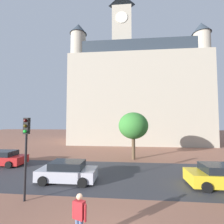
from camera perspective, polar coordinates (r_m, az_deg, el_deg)
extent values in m
plane|color=#93604C|center=(15.35, 0.62, -19.72)|extent=(120.00, 120.00, 0.00)
cube|color=#38383D|center=(13.42, -0.12, -22.17)|extent=(120.00, 7.61, 0.00)
cube|color=#B2A893|center=(33.46, 8.99, 3.54)|extent=(25.44, 13.72, 16.57)
cube|color=#2D3842|center=(35.83, 8.85, 18.77)|extent=(23.40, 12.63, 2.40)
cube|color=#B2A893|center=(34.66, 3.73, 13.66)|extent=(4.09, 4.09, 28.86)
cylinder|color=silver|center=(37.86, 3.56, 31.62)|extent=(2.46, 0.15, 2.46)
cylinder|color=#B2A893|center=(29.83, -12.61, 8.61)|extent=(2.80, 2.80, 20.89)
cone|color=#2D3842|center=(34.06, -12.34, 27.82)|extent=(3.20, 3.20, 2.00)
cylinder|color=#B2A893|center=(31.37, 30.75, 7.42)|extent=(2.80, 2.80, 19.82)
cone|color=#2D3842|center=(34.99, 30.18, 25.28)|extent=(3.20, 3.20, 2.00)
cube|color=maroon|center=(6.63, -12.04, -31.87)|extent=(0.45, 0.34, 0.62)
cylinder|color=maroon|center=(6.52, -9.88, -32.92)|extent=(0.09, 0.09, 0.59)
cylinder|color=maroon|center=(6.80, -14.09, -31.57)|extent=(0.09, 0.09, 0.59)
cube|color=black|center=(6.69, -11.43, -31.40)|extent=(0.31, 0.23, 0.40)
sphere|color=tan|center=(6.43, -11.98, -28.35)|extent=(0.22, 0.22, 0.22)
cube|color=#B2B2BC|center=(12.35, -16.20, -21.08)|extent=(4.13, 1.77, 0.74)
cube|color=black|center=(12.18, -16.15, -18.27)|extent=(2.31, 1.56, 0.52)
cylinder|color=black|center=(12.85, -8.56, -21.52)|extent=(0.64, 0.22, 0.64)
cylinder|color=black|center=(11.23, -10.91, -24.25)|extent=(0.64, 0.22, 0.64)
cylinder|color=black|center=(13.71, -20.43, -20.16)|extent=(0.64, 0.22, 0.64)
cylinder|color=black|center=(12.21, -24.31, -22.26)|extent=(0.64, 0.22, 0.64)
cube|color=gold|center=(13.21, 35.73, -19.28)|extent=(4.39, 1.84, 0.79)
cube|color=black|center=(13.05, 35.63, -16.59)|extent=(2.46, 1.62, 0.49)
cylinder|color=black|center=(13.47, 27.96, -20.30)|extent=(0.64, 0.22, 0.64)
cylinder|color=black|center=(11.88, 31.69, -22.63)|extent=(0.64, 0.22, 0.64)
cube|color=red|center=(19.22, -35.78, -14.07)|extent=(4.59, 1.78, 0.74)
cube|color=black|center=(19.10, -35.72, -12.29)|extent=(2.57, 1.57, 0.47)
cylinder|color=black|center=(17.65, -33.92, -15.91)|extent=(0.64, 0.22, 0.64)
cylinder|color=black|center=(19.04, -30.42, -15.04)|extent=(0.64, 0.22, 0.64)
cylinder|color=black|center=(10.15, -29.43, -17.35)|extent=(0.12, 0.12, 3.62)
cube|color=black|center=(9.83, -29.06, -4.50)|extent=(0.28, 0.24, 0.90)
sphere|color=#390606|center=(9.72, -29.44, -2.74)|extent=(0.18, 0.18, 0.18)
sphere|color=#3C3306|center=(9.72, -29.49, -4.51)|extent=(0.18, 0.18, 0.18)
sphere|color=green|center=(9.74, -29.54, -6.27)|extent=(0.18, 0.18, 0.18)
cylinder|color=brown|center=(18.10, 7.96, -13.18)|extent=(0.39, 0.39, 2.45)
ellipsoid|color=#387F33|center=(17.83, 7.89, -5.01)|extent=(3.37, 3.37, 3.03)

